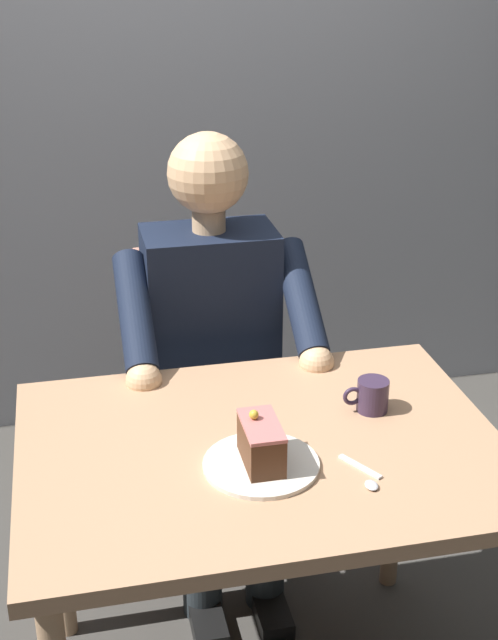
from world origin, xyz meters
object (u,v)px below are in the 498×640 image
(chair, at_px, (207,384))
(cake_slice, at_px, (261,443))
(dining_table, at_px, (262,478))
(coffee_cup, at_px, (372,395))
(dessert_spoon, at_px, (366,477))
(seated_person, at_px, (216,358))

(chair, height_order, cake_slice, chair)
(dining_table, distance_m, chair, 0.74)
(coffee_cup, distance_m, dessert_spoon, 0.28)
(chair, height_order, coffee_cup, chair)
(seated_person, relative_size, coffee_cup, 11.86)
(dining_table, relative_size, seated_person, 0.81)
(chair, xyz_separation_m, cake_slice, (0.02, 0.81, 0.30))
(chair, xyz_separation_m, coffee_cup, (-0.28, 0.64, 0.28))
(coffee_cup, relative_size, dessert_spoon, 0.78)
(dining_table, bearing_deg, seated_person, -90.00)
(chair, bearing_deg, cake_slice, 88.47)
(cake_slice, relative_size, dessert_spoon, 1.03)
(cake_slice, height_order, dessert_spoon, cake_slice)
(dining_table, height_order, chair, chair)
(coffee_cup, bearing_deg, seated_person, -59.21)
(dessert_spoon, bearing_deg, cake_slice, -23.83)
(dining_table, xyz_separation_m, seated_person, (0.00, -0.55, 0.02))
(chair, relative_size, cake_slice, 6.37)
(dining_table, relative_size, dessert_spoon, 7.56)
(chair, relative_size, coffee_cup, 8.37)
(dessert_spoon, bearing_deg, seated_person, -76.32)
(cake_slice, distance_m, dessert_spoon, 0.22)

